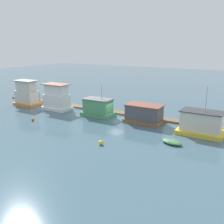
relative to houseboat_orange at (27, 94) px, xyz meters
The scene contains 12 objects.
ground_plane 21.23m from the houseboat_orange, ahead, with size 200.00×200.00×0.00m, color #426070.
dock_walkway 21.56m from the houseboat_orange, 10.33° to the left, with size 59.60×1.82×0.30m, color brown.
houseboat_orange is the anchor object (origin of this frame).
houseboat_white 8.19m from the houseboat_orange, ahead, with size 5.48×3.29×5.08m.
houseboat_green 17.66m from the houseboat_orange, ahead, with size 5.59×3.41×5.69m.
houseboat_brown 26.34m from the houseboat_orange, ahead, with size 6.12×3.56×3.02m.
houseboat_yellow 35.45m from the houseboat_orange, ahead, with size 6.36×3.93×6.92m.
dinghy_green 33.60m from the houseboat_orange, ahead, with size 3.05×2.16×0.52m.
mooring_post_centre 3.07m from the houseboat_orange, 73.24° to the left, with size 0.31×0.31×2.14m, color brown.
mooring_post_far_left 35.36m from the houseboat_orange, ahead, with size 0.31×0.31×1.86m, color brown.
buoy_yellow 27.55m from the houseboat_orange, 22.51° to the right, with size 0.60×0.60×0.60m, color yellow.
buoy_orange 12.63m from the houseboat_orange, 37.56° to the right, with size 0.51×0.51×0.51m, color orange.
Camera 1 is at (20.53, -35.87, 12.32)m, focal length 40.00 mm.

